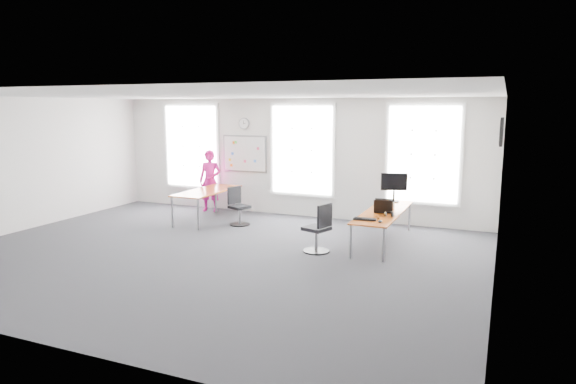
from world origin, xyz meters
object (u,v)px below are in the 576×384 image
at_px(chair_right, 319,231).
at_px(person, 210,181).
at_px(desk_left, 207,193).
at_px(chair_left, 238,208).
at_px(keyboard, 365,219).
at_px(desk_right, 384,213).
at_px(headphones, 388,214).
at_px(monitor, 394,185).

bearing_deg(chair_right, person, -104.87).
relative_size(desk_left, chair_left, 2.30).
bearing_deg(keyboard, desk_right, 70.82).
height_order(desk_right, chair_left, chair_left).
distance_m(desk_right, person, 5.23).
relative_size(keyboard, headphones, 2.48).
distance_m(desk_left, keyboard, 4.53).
bearing_deg(desk_right, keyboard, -99.21).
bearing_deg(keyboard, desk_left, 152.48).
bearing_deg(keyboard, chair_left, 149.80).
bearing_deg(person, chair_left, -49.72).
bearing_deg(desk_right, desk_left, 174.45).
height_order(chair_left, headphones, chair_left).
distance_m(desk_right, monitor, 1.24).
xyz_separation_m(keyboard, headphones, (0.35, 0.48, 0.04)).
bearing_deg(chair_right, chair_left, -101.91).
bearing_deg(monitor, headphones, -100.68).
distance_m(chair_right, person, 4.82).
distance_m(chair_left, headphones, 3.85).
height_order(desk_left, person, person).
xyz_separation_m(person, monitor, (4.98, -0.30, 0.23)).
bearing_deg(monitor, chair_right, -131.22).
height_order(person, keyboard, person).
bearing_deg(person, desk_left, -73.80).
relative_size(desk_right, keyboard, 6.27).
xyz_separation_m(desk_right, desk_left, (-4.47, 0.43, 0.07)).
relative_size(chair_right, chair_left, 1.07).
bearing_deg(desk_right, person, 163.83).
relative_size(chair_right, headphones, 5.46).
relative_size(desk_right, monitor, 4.21).
xyz_separation_m(desk_right, chair_right, (-0.99, -1.16, -0.20)).
distance_m(desk_left, chair_left, 0.97).
xyz_separation_m(chair_left, monitor, (3.53, 0.83, 0.66)).
bearing_deg(chair_left, monitor, -55.80).
relative_size(desk_right, desk_left, 1.32).
bearing_deg(desk_left, desk_right, -5.55).
bearing_deg(desk_right, monitor, 91.74).
xyz_separation_m(desk_right, headphones, (0.20, -0.45, 0.09)).
bearing_deg(person, keyboard, -38.05).
bearing_deg(monitor, person, 157.75).
bearing_deg(monitor, desk_left, 170.42).
xyz_separation_m(desk_left, headphones, (4.67, -0.89, 0.02)).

